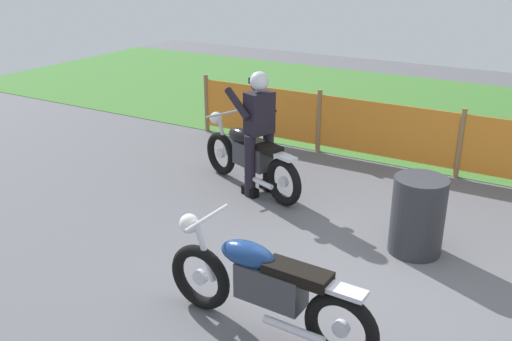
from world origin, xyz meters
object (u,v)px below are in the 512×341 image
(rider_lead, at_px, (259,129))
(motorcycle_lead, at_px, (249,156))
(motorcycle_trailing, at_px, (264,286))
(spare_drum, at_px, (418,216))

(rider_lead, bearing_deg, motorcycle_lead, 0.57)
(motorcycle_lead, distance_m, rider_lead, 0.49)
(motorcycle_trailing, xyz_separation_m, spare_drum, (0.74, 2.09, -0.03))
(rider_lead, bearing_deg, motorcycle_trailing, 141.96)
(rider_lead, xyz_separation_m, spare_drum, (2.33, -0.53, -0.48))
(spare_drum, bearing_deg, rider_lead, 167.07)
(motorcycle_lead, relative_size, motorcycle_trailing, 0.95)
(motorcycle_trailing, bearing_deg, spare_drum, -107.58)
(motorcycle_lead, xyz_separation_m, spare_drum, (2.51, -0.60, -0.03))
(rider_lead, height_order, spare_drum, rider_lead)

